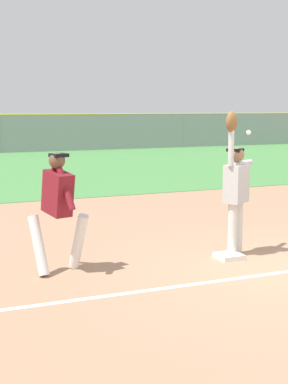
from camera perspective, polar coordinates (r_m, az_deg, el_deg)
The scene contains 8 objects.
ground_plane at distance 8.77m, azimuth 13.19°, elevation -7.34°, with size 73.21×73.21×0.00m, color tan.
outfield_grass at distance 22.73m, azimuth -10.61°, elevation 2.37°, with size 41.41×15.81×0.01m, color #4C8C47.
first_base at distance 9.13m, azimuth 8.39°, elevation -6.31°, with size 0.38×0.38×0.08m, color white.
fielder at distance 9.17m, azimuth 9.05°, elevation 0.63°, with size 0.81×0.58×2.28m.
runner at distance 8.19m, azimuth -8.51°, elevation -1.17°, with size 0.84×0.83×1.72m.
baseball at distance 9.13m, azimuth 10.30°, elevation 5.81°, with size 0.07×0.07×0.07m, color white.
outfield_fence at distance 30.39m, azimuth -14.10°, elevation 5.62°, with size 41.49×0.08×1.98m.
parked_car_white at distance 34.75m, azimuth -6.87°, elevation 5.61°, with size 4.49×2.29×1.25m.
Camera 1 is at (-5.12, -6.71, 2.35)m, focal length 53.93 mm.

